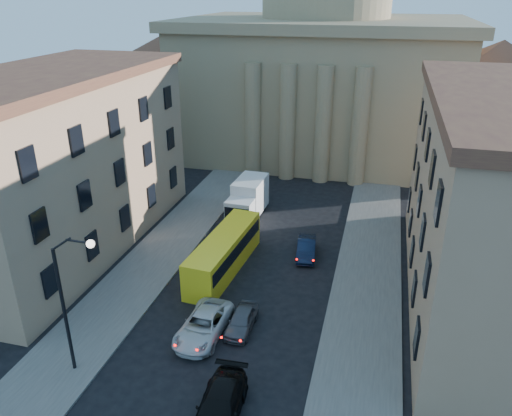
# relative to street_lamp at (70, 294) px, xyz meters

# --- Properties ---
(sidewalk_left) EXTENTS (5.00, 60.00, 0.15)m
(sidewalk_left) POSITION_rel_street_lamp_xyz_m (-1.53, 10.00, -5.21)
(sidewalk_left) COLOR #55524D
(sidewalk_left) RESTS_ON ground
(sidewalk_right) EXTENTS (5.00, 60.00, 0.15)m
(sidewalk_right) POSITION_rel_street_lamp_xyz_m (15.47, 10.00, -5.21)
(sidewalk_right) COLOR #55524D
(sidewalk_right) RESTS_ON ground
(church) EXTENTS (68.02, 28.76, 36.60)m
(church) POSITION_rel_street_lamp_xyz_m (6.97, 47.47, 6.59)
(church) COLOR #8E7957
(church) RESTS_ON ground
(building_left) EXTENTS (11.60, 26.60, 14.70)m
(building_left) POSITION_rel_street_lamp_xyz_m (-10.03, 14.00, 2.14)
(building_left) COLOR tan
(building_left) RESTS_ON ground
(building_right) EXTENTS (11.60, 26.60, 14.70)m
(building_right) POSITION_rel_street_lamp_xyz_m (23.97, 14.00, 2.14)
(building_right) COLOR tan
(building_right) RESTS_ON ground
(street_lamp) EXTENTS (2.62, 0.44, 8.83)m
(street_lamp) POSITION_rel_street_lamp_xyz_m (0.00, 0.00, 0.00)
(street_lamp) COLOR black
(street_lamp) RESTS_ON ground
(car_left_mid) EXTENTS (2.76, 5.59, 1.53)m
(car_left_mid) POSITION_rel_street_lamp_xyz_m (5.67, 4.90, -4.52)
(car_left_mid) COLOR silver
(car_left_mid) RESTS_ON ground
(car_right_mid) EXTENTS (2.43, 5.46, 1.56)m
(car_right_mid) POSITION_rel_street_lamp_xyz_m (8.80, -1.27, -4.51)
(car_right_mid) COLOR black
(car_right_mid) RESTS_ON ground
(car_right_far) EXTENTS (1.57, 3.88, 1.32)m
(car_right_far) POSITION_rel_street_lamp_xyz_m (7.83, 6.13, -4.62)
(car_right_far) COLOR #4C4C51
(car_right_far) RESTS_ON ground
(car_right_distant) EXTENTS (1.96, 4.40, 1.40)m
(car_right_distant) POSITION_rel_street_lamp_xyz_m (10.32, 16.81, -4.58)
(car_right_distant) COLOR black
(car_right_distant) RESTS_ON ground
(city_bus) EXTENTS (3.16, 10.51, 2.92)m
(city_bus) POSITION_rel_street_lamp_xyz_m (4.42, 13.04, -3.72)
(city_bus) COLOR yellow
(city_bus) RESTS_ON ground
(box_truck) EXTENTS (2.76, 6.48, 3.51)m
(box_truck) POSITION_rel_street_lamp_xyz_m (3.47, 23.28, -3.62)
(box_truck) COLOR silver
(box_truck) RESTS_ON ground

